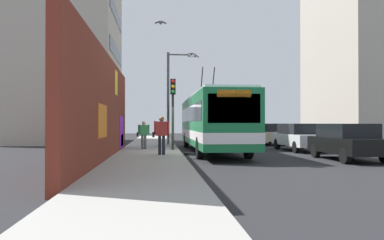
% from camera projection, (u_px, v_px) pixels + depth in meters
% --- Properties ---
extents(ground_plane, '(80.00, 80.00, 0.00)m').
position_uv_depth(ground_plane, '(180.00, 154.00, 18.82)').
color(ground_plane, '#232326').
extents(sidewalk_slab, '(48.00, 3.20, 0.15)m').
position_uv_depth(sidewalk_slab, '(149.00, 153.00, 18.67)').
color(sidewalk_slab, '#9E9B93').
rests_on(sidewalk_slab, ground_plane).
extents(graffiti_wall, '(15.11, 0.32, 4.44)m').
position_uv_depth(graffiti_wall, '(105.00, 108.00, 15.12)').
color(graffiti_wall, maroon).
rests_on(graffiti_wall, ground_plane).
extents(building_far_left, '(9.76, 9.03, 18.77)m').
position_uv_depth(building_far_left, '(61.00, 30.00, 30.39)').
color(building_far_left, '#B2A899').
rests_on(building_far_left, ground_plane).
extents(building_far_right, '(11.02, 6.70, 18.97)m').
position_uv_depth(building_far_right, '(360.00, 36.00, 32.86)').
color(building_far_right, '#B2A899').
rests_on(building_far_right, ground_plane).
extents(city_bus, '(12.09, 2.49, 4.91)m').
position_uv_depth(city_bus, '(212.00, 121.00, 20.16)').
color(city_bus, '#19723F').
rests_on(city_bus, ground_plane).
extents(parked_car_black, '(4.09, 1.89, 1.58)m').
position_uv_depth(parked_car_black, '(347.00, 141.00, 15.73)').
color(parked_car_black, black).
rests_on(parked_car_black, ground_plane).
extents(parked_car_white, '(4.69, 1.77, 1.58)m').
position_uv_depth(parked_car_white, '(299.00, 136.00, 21.16)').
color(parked_car_white, white).
rests_on(parked_car_white, ground_plane).
extents(parked_car_champagne, '(4.67, 1.85, 1.58)m').
position_uv_depth(parked_car_champagne, '(266.00, 133.00, 27.48)').
color(parked_car_champagne, '#C6B793').
rests_on(parked_car_champagne, ground_plane).
extents(parked_car_silver, '(4.16, 1.87, 1.58)m').
position_uv_depth(parked_car_silver, '(246.00, 132.00, 33.68)').
color(parked_car_silver, '#B7B7BC').
rests_on(parked_car_silver, ground_plane).
extents(pedestrian_at_curb, '(0.24, 0.78, 1.77)m').
position_uv_depth(pedestrian_at_curb, '(161.00, 132.00, 16.70)').
color(pedestrian_at_curb, '#1E1E2D').
rests_on(pedestrian_at_curb, sidewalk_slab).
extents(pedestrian_midblock, '(0.22, 0.72, 1.57)m').
position_uv_depth(pedestrian_midblock, '(144.00, 133.00, 20.45)').
color(pedestrian_midblock, '#595960').
rests_on(pedestrian_midblock, sidewalk_slab).
extents(traffic_light, '(0.49, 0.28, 3.89)m').
position_uv_depth(traffic_light, '(173.00, 102.00, 19.85)').
color(traffic_light, '#2D382D').
rests_on(traffic_light, sidewalk_slab).
extents(street_lamp, '(0.44, 1.71, 6.40)m').
position_uv_depth(street_lamp, '(171.00, 91.00, 25.38)').
color(street_lamp, '#4C4C51').
rests_on(street_lamp, sidewalk_slab).
extents(flying_pigeons, '(8.99, 2.99, 1.34)m').
position_uv_depth(flying_pigeons, '(180.00, 36.00, 20.01)').
color(flying_pigeons, gray).
extents(curbside_puddle, '(1.71, 1.71, 0.00)m').
position_uv_depth(curbside_puddle, '(192.00, 154.00, 18.74)').
color(curbside_puddle, black).
rests_on(curbside_puddle, ground_plane).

